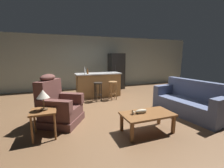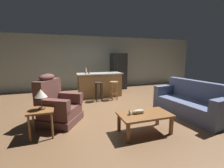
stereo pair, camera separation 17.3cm
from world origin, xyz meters
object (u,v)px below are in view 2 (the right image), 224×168
(bar_stool_right, at_px, (114,87))
(recliner_near_lamp, at_px, (57,106))
(kitchen_island, at_px, (100,85))
(coffee_table, at_px, (145,116))
(refrigerator, at_px, (118,71))
(bar_stool_left, at_px, (99,88))
(fish_figurine, at_px, (137,112))
(end_table, at_px, (41,114))
(bottle_tall_green, at_px, (89,72))
(table_lamp, at_px, (41,94))
(bottle_short_amber, at_px, (86,71))
(couch, at_px, (191,103))

(bar_stool_right, bearing_deg, recliner_near_lamp, -142.71)
(recliner_near_lamp, distance_m, bar_stool_right, 2.48)
(recliner_near_lamp, height_order, kitchen_island, recliner_near_lamp)
(coffee_table, distance_m, refrigerator, 4.60)
(recliner_near_lamp, xyz_separation_m, bar_stool_left, (1.39, 1.50, 0.05))
(fish_figurine, distance_m, bar_stool_left, 2.58)
(kitchen_island, bearing_deg, coffee_table, -86.41)
(fish_figurine, relative_size, end_table, 0.61)
(coffee_table, xyz_separation_m, recliner_near_lamp, (-1.78, 1.12, 0.06))
(kitchen_island, xyz_separation_m, bar_stool_left, (-0.18, -0.63, -0.01))
(coffee_table, xyz_separation_m, bar_stool_left, (-0.39, 2.62, 0.11))
(end_table, relative_size, bottle_tall_green, 2.58)
(coffee_table, bearing_deg, table_lamp, 164.89)
(coffee_table, relative_size, fish_figurine, 3.24)
(end_table, distance_m, bottle_tall_green, 2.99)
(coffee_table, xyz_separation_m, bottle_tall_green, (-0.65, 3.13, 0.67))
(refrigerator, bearing_deg, table_lamp, -128.44)
(bottle_short_amber, bearing_deg, end_table, -117.47)
(fish_figurine, bearing_deg, bottle_short_amber, 101.88)
(fish_figurine, bearing_deg, bottle_tall_green, 98.96)
(couch, xyz_separation_m, refrigerator, (-0.64, 3.98, 0.54))
(bar_stool_left, height_order, bottle_tall_green, bottle_tall_green)
(bottle_tall_green, relative_size, bottle_short_amber, 0.78)
(refrigerator, relative_size, bottle_short_amber, 6.36)
(table_lamp, height_order, kitchen_island, table_lamp)
(table_lamp, height_order, refrigerator, refrigerator)
(table_lamp, relative_size, kitchen_island, 0.23)
(fish_figurine, relative_size, recliner_near_lamp, 0.28)
(table_lamp, distance_m, refrigerator, 4.98)
(kitchen_island, distance_m, bottle_short_amber, 0.86)
(bar_stool_right, xyz_separation_m, bottle_tall_green, (-0.85, 0.51, 0.56))
(coffee_table, relative_size, bottle_tall_green, 5.07)
(end_table, bearing_deg, couch, -1.14)
(fish_figurine, xyz_separation_m, bottle_short_amber, (-0.62, 2.94, 0.59))
(end_table, relative_size, kitchen_island, 0.31)
(recliner_near_lamp, relative_size, end_table, 2.14)
(couch, distance_m, bar_stool_right, 2.63)
(kitchen_island, bearing_deg, bottle_short_amber, -155.56)
(bar_stool_right, bearing_deg, kitchen_island, 122.50)
(bar_stool_left, distance_m, bottle_tall_green, 0.80)
(fish_figurine, relative_size, bar_stool_right, 0.50)
(recliner_near_lamp, distance_m, bottle_tall_green, 2.38)
(bottle_tall_green, bearing_deg, recliner_near_lamp, -119.25)
(fish_figurine, height_order, refrigerator, refrigerator)
(recliner_near_lamp, bearing_deg, refrigerator, 80.45)
(couch, xyz_separation_m, bar_stool_right, (-1.51, 2.15, 0.13))
(bottle_tall_green, xyz_separation_m, bottle_short_amber, (-0.13, -0.14, 0.02))
(table_lamp, relative_size, bar_stool_left, 0.60)
(end_table, xyz_separation_m, bar_stool_left, (1.66, 2.07, 0.01))
(couch, bearing_deg, bar_stool_left, -53.50)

